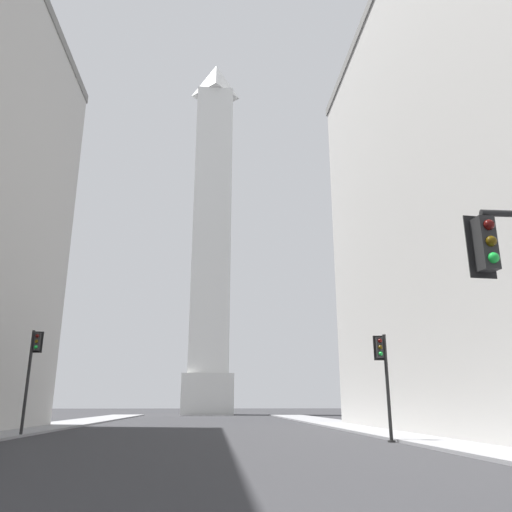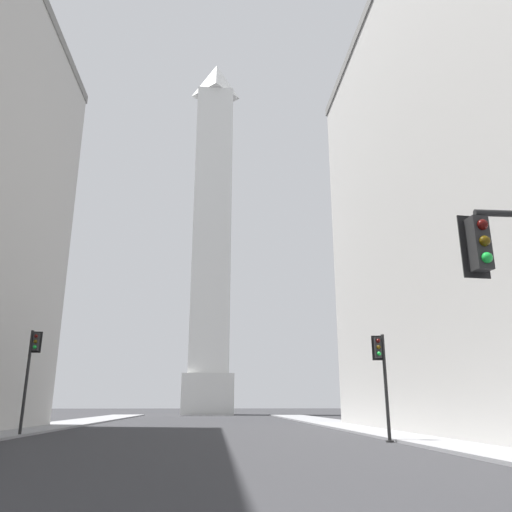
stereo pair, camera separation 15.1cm
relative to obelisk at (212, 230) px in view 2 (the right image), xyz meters
The scene contains 4 objects.
sidewalk_right 67.36m from the obelisk, 77.36° to the right, with size 5.00×106.64×0.15m, color gray.
obelisk is the anchor object (origin of this frame).
traffic_light_mid_left 66.38m from the obelisk, 100.03° to the right, with size 0.77×0.51×6.29m.
traffic_light_mid_right 71.74m from the obelisk, 81.33° to the right, with size 0.76×0.52×5.49m.
Camera 2 is at (0.87, -1.88, 1.92)m, focal length 35.00 mm.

